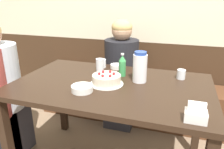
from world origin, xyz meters
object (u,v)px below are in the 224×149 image
(person_pale_blue_shirt, at_px, (121,76))
(glass_tumbler_short, at_px, (100,65))
(bowl_soup_white, at_px, (116,66))
(glass_shot_small, at_px, (181,74))
(bench_seat, at_px, (134,101))
(water_pitcher, at_px, (140,67))
(glass_water_tall, at_px, (102,63))
(birthday_cake, at_px, (107,80))
(napkin_holder, at_px, (196,114))
(bowl_rice_small, at_px, (82,88))
(person_teal_shirt, at_px, (1,94))
(soju_bottle, at_px, (122,65))

(person_pale_blue_shirt, bearing_deg, glass_tumbler_short, -8.44)
(bowl_soup_white, bearing_deg, glass_tumbler_short, -140.90)
(glass_shot_small, bearing_deg, bench_seat, 129.82)
(bench_seat, distance_m, glass_tumbler_short, 0.85)
(water_pitcher, height_order, person_pale_blue_shirt, person_pale_blue_shirt)
(glass_tumbler_short, bearing_deg, glass_water_tall, 100.14)
(glass_tumbler_short, distance_m, person_pale_blue_shirt, 0.52)
(bench_seat, xyz_separation_m, glass_shot_small, (0.48, -0.57, 0.57))
(birthday_cake, relative_size, napkin_holder, 2.20)
(bowl_rice_small, distance_m, glass_water_tall, 0.54)
(water_pitcher, bearing_deg, person_teal_shirt, -171.01)
(bowl_soup_white, height_order, glass_water_tall, glass_water_tall)
(bowl_rice_small, relative_size, glass_shot_small, 2.00)
(person_pale_blue_shirt, bearing_deg, birthday_cake, 7.24)
(bowl_rice_small, xyz_separation_m, person_teal_shirt, (-0.83, 0.11, -0.21))
(napkin_holder, xyz_separation_m, person_teal_shirt, (-1.54, 0.27, -0.23))
(soju_bottle, relative_size, bowl_rice_small, 1.27)
(napkin_holder, relative_size, person_teal_shirt, 0.09)
(bench_seat, xyz_separation_m, person_teal_shirt, (-0.97, -0.91, 0.35))
(bowl_soup_white, xyz_separation_m, person_pale_blue_shirt, (-0.05, 0.35, -0.22))
(birthday_cake, relative_size, water_pitcher, 1.06)
(person_teal_shirt, bearing_deg, napkin_holder, -9.97)
(glass_tumbler_short, height_order, person_pale_blue_shirt, person_pale_blue_shirt)
(glass_water_tall, bearing_deg, glass_shot_small, -7.10)
(bowl_soup_white, height_order, person_teal_shirt, person_teal_shirt)
(bowl_rice_small, height_order, glass_shot_small, glass_shot_small)
(birthday_cake, distance_m, glass_tumbler_short, 0.32)
(glass_tumbler_short, height_order, person_teal_shirt, person_teal_shirt)
(birthday_cake, height_order, napkin_holder, napkin_holder)
(water_pitcher, bearing_deg, person_pale_blue_shirt, 117.17)
(napkin_holder, height_order, bowl_rice_small, napkin_holder)
(soju_bottle, distance_m, napkin_holder, 0.75)
(glass_water_tall, height_order, person_teal_shirt, person_teal_shirt)
(bench_seat, distance_m, person_pale_blue_shirt, 0.38)
(bowl_rice_small, relative_size, person_teal_shirt, 0.12)
(soju_bottle, height_order, bowl_soup_white, soju_bottle)
(glass_water_tall, height_order, glass_shot_small, same)
(glass_tumbler_short, distance_m, person_teal_shirt, 0.89)
(water_pitcher, relative_size, bowl_soup_white, 2.13)
(bowl_soup_white, relative_size, glass_shot_small, 1.48)
(birthday_cake, xyz_separation_m, person_pale_blue_shirt, (-0.09, 0.72, -0.24))
(napkin_holder, relative_size, glass_tumbler_short, 1.07)
(water_pitcher, height_order, person_teal_shirt, person_teal_shirt)
(glass_shot_small, xyz_separation_m, person_teal_shirt, (-1.45, -0.34, -0.23))
(napkin_holder, height_order, person_pale_blue_shirt, person_pale_blue_shirt)
(birthday_cake, height_order, person_teal_shirt, person_teal_shirt)
(water_pitcher, xyz_separation_m, bowl_soup_white, (-0.25, 0.25, -0.09))
(glass_shot_small, relative_size, person_teal_shirt, 0.06)
(napkin_holder, distance_m, bowl_soup_white, 0.94)
(bowl_rice_small, bearing_deg, glass_shot_small, 36.14)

